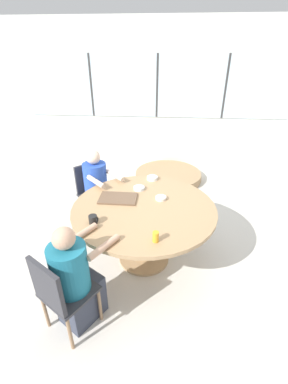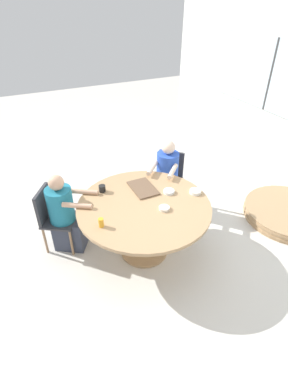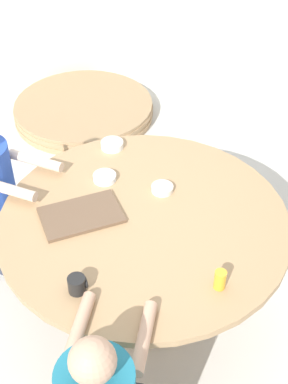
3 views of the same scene
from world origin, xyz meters
TOP-DOWN VIEW (x-y plane):
  - ground_plane at (0.00, 0.00)m, footprint 16.00×16.00m
  - dining_table at (0.00, 0.00)m, footprint 1.57×1.57m
  - food_tray_dark at (-0.31, 0.13)m, footprint 0.43×0.27m
  - coffee_mug at (-0.47, -0.35)m, footprint 0.09×0.08m
  - juice_glass at (0.15, -0.57)m, footprint 0.06×0.06m
  - bowl_white_shallow at (-0.09, 0.38)m, footprint 0.13×0.13m
  - bowl_cereal at (0.18, 0.17)m, footprint 0.12×0.12m
  - bowl_fruit at (0.05, 0.67)m, footprint 0.14×0.14m
  - folded_table_stack at (0.28, 2.24)m, footprint 1.29×1.29m

SIDE VIEW (x-z plane):
  - ground_plane at x=0.00m, z-range 0.00..0.00m
  - folded_table_stack at x=0.28m, z-range 0.00..0.15m
  - dining_table at x=0.00m, z-range 0.25..1.00m
  - food_tray_dark at x=-0.31m, z-range 0.75..0.77m
  - bowl_cereal at x=0.18m, z-range 0.75..0.78m
  - bowl_white_shallow at x=-0.09m, z-range 0.75..0.79m
  - bowl_fruit at x=0.05m, z-range 0.75..0.79m
  - coffee_mug at x=-0.47m, z-range 0.75..0.84m
  - juice_glass at x=0.15m, z-range 0.75..0.85m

